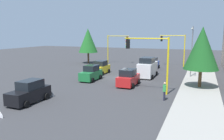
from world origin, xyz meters
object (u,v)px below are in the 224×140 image
Objects in this scene: traffic_signal_far_right at (116,44)px; street_lamp_curbside at (192,46)px; tree_roadside_near at (202,48)px; car_red at (128,78)px; traffic_signal_near_left at (150,54)px; car_blue at (152,64)px; car_black at (29,92)px; tree_opposite_side at (88,40)px; delivery_van_white at (148,68)px; traffic_signal_far_left at (174,44)px; car_green at (91,74)px; pedestrian_crossing at (165,91)px; car_yellow at (100,68)px.

traffic_signal_far_right is 18.16m from street_lamp_curbside.
tree_roadside_near reaches higher than car_red.
traffic_signal_near_left is at bearing 29.67° from traffic_signal_far_right.
street_lamp_curbside is 9.38m from car_blue.
tree_roadside_near is at bearing 128.92° from car_black.
tree_roadside_near is at bearing 129.81° from traffic_signal_near_left.
delivery_van_white is (9.75, 14.58, -3.32)m from tree_opposite_side.
traffic_signal_far_left is at bearing 161.48° from car_black.
traffic_signal_near_left reaches higher than delivery_van_white.
traffic_signal_far_left is 0.85× the size of tree_roadside_near.
street_lamp_curbside reaches higher than car_green.
car_black is at bearing -33.28° from car_red.
traffic_signal_far_left reaches higher than car_blue.
car_black is (25.23, 7.59, -3.71)m from tree_opposite_side.
car_red is at bearing 25.29° from traffic_signal_far_right.
street_lamp_curbside is at bearing 160.00° from traffic_signal_near_left.
tree_roadside_near is 13.68m from car_green.
traffic_signal_far_right is 1.38× the size of car_black.
delivery_van_white is at bearing 172.21° from car_red.
traffic_signal_far_right is 26.01m from pedestrian_crossing.
tree_opposite_side reaches higher than delivery_van_white.
delivery_van_white is at bearing 56.22° from tree_opposite_side.
street_lamp_curbside is (10.39, 3.49, 0.26)m from traffic_signal_far_left.
car_yellow is at bearing -82.67° from street_lamp_curbside.
street_lamp_curbside is 1.86× the size of car_yellow.
traffic_signal_far_left is 1.41× the size of car_black.
traffic_signal_near_left reaches higher than traffic_signal_far_right.
delivery_van_white is at bearing -158.77° from pedestrian_crossing.
car_green and car_yellow have the same top height.
car_yellow is (-5.82, -6.34, -0.00)m from car_red.
tree_opposite_side is at bearing -150.71° from car_green.
traffic_signal_near_left is (20.00, -0.01, -0.05)m from traffic_signal_far_left.
street_lamp_curbside reaches higher than car_red.
traffic_signal_near_left reaches higher than pedestrian_crossing.
tree_opposite_side is at bearing -143.57° from car_yellow.
tree_opposite_side is 17.39m from car_green.
car_yellow is at bearing 9.91° from traffic_signal_far_right.
tree_opposite_side is at bearing -83.18° from traffic_signal_far_left.
car_green is 10.43m from car_black.
delivery_van_white reaches higher than car_green.
delivery_van_white is at bearing 6.66° from car_blue.
car_black is at bearing -51.08° from tree_roadside_near.
car_red is at bearing -76.52° from tree_roadside_near.
car_red is (7.47, -6.46, -3.45)m from street_lamp_curbside.
traffic_signal_far_right is 3.33× the size of pedestrian_crossing.
traffic_signal_near_left is (20.00, 11.40, 0.03)m from traffic_signal_far_right.
tree_opposite_side is at bearing -137.14° from traffic_signal_near_left.
delivery_van_white is (11.75, -2.13, -2.80)m from traffic_signal_far_left.
street_lamp_curbside is 1.80× the size of car_blue.
delivery_van_white is at bearing -10.29° from traffic_signal_far_left.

